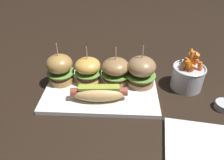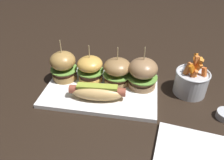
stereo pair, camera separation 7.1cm
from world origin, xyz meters
The scene contains 8 objects.
ground_plane centered at (0.00, 0.00, 0.00)m, with size 3.00×3.00×0.00m, color black.
platter_main centered at (0.00, 0.00, 0.01)m, with size 0.38×0.24×0.01m, color white.
hot_dog centered at (0.00, -0.05, 0.04)m, with size 0.18×0.07×0.05m.
slider_far_left centered at (-0.14, 0.04, 0.07)m, with size 0.09×0.09×0.15m.
slider_center_left centered at (-0.05, 0.05, 0.06)m, with size 0.09×0.09×0.13m.
slider_center_right centered at (0.05, 0.05, 0.06)m, with size 0.10×0.10×0.13m.
slider_far_right centered at (0.13, 0.04, 0.07)m, with size 0.10×0.10×0.15m.
fries_bucket centered at (0.30, 0.05, 0.05)m, with size 0.11×0.11×0.14m.
Camera 2 is at (0.14, -0.57, 0.46)m, focal length 34.76 mm.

